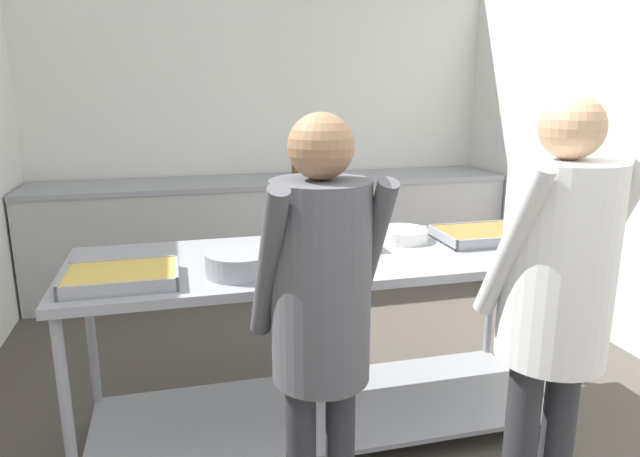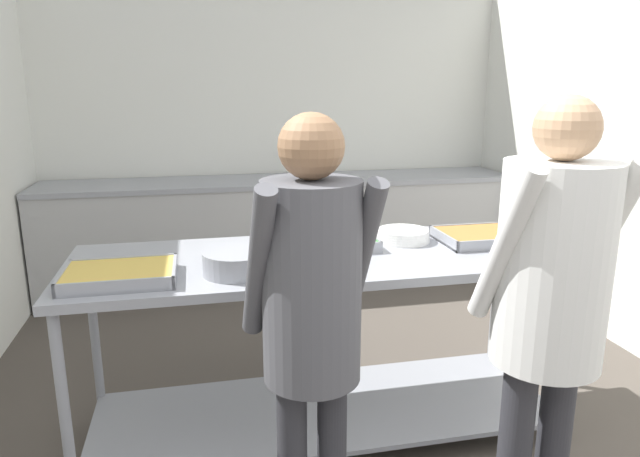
# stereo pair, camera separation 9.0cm
# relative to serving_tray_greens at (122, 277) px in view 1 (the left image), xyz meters

# --- Properties ---
(wall_rear) EXTENTS (4.12, 0.06, 2.65)m
(wall_rear) POSITION_rel_serving_tray_greens_xyz_m (1.03, 2.79, 0.37)
(wall_rear) COLOR silver
(wall_rear) RESTS_ON ground_plane
(back_counter) EXTENTS (3.96, 0.65, 0.93)m
(back_counter) POSITION_rel_serving_tray_greens_xyz_m (1.03, 2.42, -0.49)
(back_counter) COLOR #A8A8A8
(back_counter) RESTS_ON ground_plane
(serving_counter) EXTENTS (2.32, 0.82, 0.93)m
(serving_counter) POSITION_rel_serving_tray_greens_xyz_m (0.89, 0.19, -0.33)
(serving_counter) COLOR gray
(serving_counter) RESTS_ON ground_plane
(serving_tray_greens) EXTENTS (0.44, 0.33, 0.05)m
(serving_tray_greens) POSITION_rel_serving_tray_greens_xyz_m (0.00, 0.00, 0.00)
(serving_tray_greens) COLOR gray
(serving_tray_greens) RESTS_ON serving_counter
(sauce_pan) EXTENTS (0.43, 0.29, 0.10)m
(sauce_pan) POSITION_rel_serving_tray_greens_xyz_m (0.47, -0.00, 0.03)
(sauce_pan) COLOR gray
(sauce_pan) RESTS_ON serving_counter
(serving_tray_roast) EXTENTS (0.44, 0.32, 0.05)m
(serving_tray_roast) POSITION_rel_serving_tray_greens_xyz_m (0.94, 0.30, -0.00)
(serving_tray_roast) COLOR gray
(serving_tray_roast) RESTS_ON serving_counter
(plate_stack) EXTENTS (0.27, 0.27, 0.06)m
(plate_stack) POSITION_rel_serving_tray_greens_xyz_m (1.33, 0.33, 0.00)
(plate_stack) COLOR white
(plate_stack) RESTS_ON serving_counter
(serving_tray_vegetables) EXTENTS (0.50, 0.33, 0.05)m
(serving_tray_vegetables) POSITION_rel_serving_tray_greens_xyz_m (1.74, 0.23, 0.00)
(serving_tray_vegetables) COLOR gray
(serving_tray_vegetables) RESTS_ON serving_counter
(guest_serving_left) EXTENTS (0.49, 0.37, 1.67)m
(guest_serving_left) POSITION_rel_serving_tray_greens_xyz_m (1.47, -0.68, 0.07)
(guest_serving_left) COLOR #2D2D33
(guest_serving_left) RESTS_ON ground_plane
(guest_serving_right) EXTENTS (0.45, 0.35, 1.62)m
(guest_serving_right) POSITION_rel_serving_tray_greens_xyz_m (0.67, -0.57, 0.05)
(guest_serving_right) COLOR #2D2D33
(guest_serving_right) RESTS_ON ground_plane
(water_bottle) EXTENTS (0.07, 0.07, 0.26)m
(water_bottle) POSITION_rel_serving_tray_greens_xyz_m (1.22, 2.42, 0.10)
(water_bottle) COLOR brown
(water_bottle) RESTS_ON back_counter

